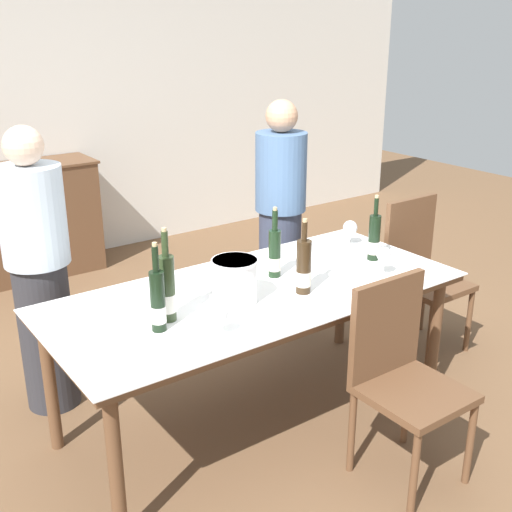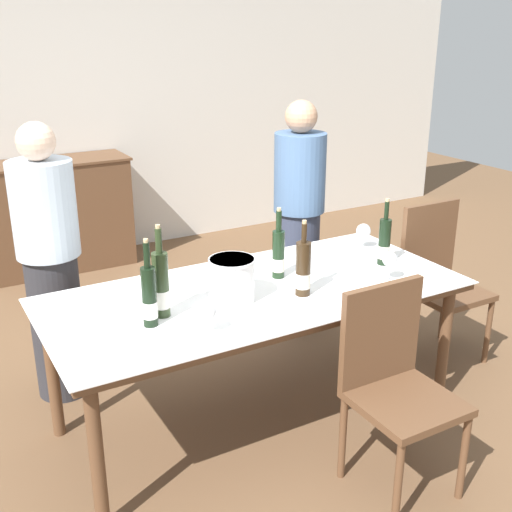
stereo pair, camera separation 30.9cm
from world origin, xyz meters
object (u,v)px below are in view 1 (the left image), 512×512
(dining_table, at_px, (256,302))
(ice_bucket, at_px, (235,280))
(wine_bottle_1, at_px, (304,268))
(wine_glass_1, at_px, (350,228))
(wine_glass_2, at_px, (220,315))
(wine_bottle_3, at_px, (275,253))
(wine_bottle_2, at_px, (374,238))
(chair_near_front, at_px, (401,368))
(sideboard_cabinet, at_px, (22,222))
(person_guest_left, at_px, (280,218))
(chair_right_end, at_px, (419,266))
(wine_bottle_4, at_px, (158,301))
(wine_glass_0, at_px, (384,255))
(person_host, at_px, (39,275))
(wine_bottle_0, at_px, (167,289))

(dining_table, relative_size, ice_bucket, 9.37)
(ice_bucket, distance_m, wine_bottle_1, 0.35)
(wine_glass_1, bearing_deg, ice_bucket, -164.53)
(dining_table, xyz_separation_m, wine_glass_2, (-0.40, -0.30, 0.16))
(wine_bottle_3, xyz_separation_m, wine_glass_2, (-0.59, -0.39, -0.03))
(wine_bottle_2, height_order, chair_near_front, wine_bottle_2)
(dining_table, bearing_deg, sideboard_cabinet, 97.30)
(sideboard_cabinet, xyz_separation_m, wine_bottle_2, (1.13, -2.75, 0.40))
(sideboard_cabinet, distance_m, chair_near_front, 3.48)
(wine_bottle_2, bearing_deg, person_guest_left, 89.17)
(person_guest_left, bearing_deg, sideboard_cabinet, 121.02)
(wine_bottle_3, distance_m, chair_right_end, 1.19)
(chair_near_front, bearing_deg, wine_bottle_2, 54.05)
(dining_table, height_order, chair_right_end, chair_right_end)
(wine_glass_1, bearing_deg, chair_right_end, -15.39)
(wine_bottle_3, height_order, wine_bottle_4, wine_bottle_4)
(wine_bottle_3, relative_size, chair_near_front, 0.40)
(wine_bottle_1, relative_size, wine_glass_0, 2.41)
(dining_table, distance_m, wine_bottle_4, 0.63)
(dining_table, bearing_deg, chair_right_end, 3.92)
(ice_bucket, bearing_deg, person_host, 128.72)
(wine_bottle_3, bearing_deg, person_host, 146.00)
(person_guest_left, bearing_deg, chair_near_front, -108.10)
(ice_bucket, distance_m, wine_bottle_3, 0.37)
(wine_glass_1, bearing_deg, sideboard_cabinet, 115.47)
(wine_bottle_1, bearing_deg, chair_right_end, 11.97)
(wine_bottle_3, height_order, wine_glass_2, wine_bottle_3)
(wine_bottle_3, distance_m, wine_glass_1, 0.67)
(wine_glass_2, bearing_deg, ice_bucket, 45.59)
(sideboard_cabinet, xyz_separation_m, wine_bottle_0, (-0.16, -2.77, 0.42))
(wine_glass_2, distance_m, person_host, 1.15)
(dining_table, xyz_separation_m, person_guest_left, (0.79, 0.83, 0.09))
(wine_bottle_1, relative_size, person_guest_left, 0.25)
(ice_bucket, xyz_separation_m, wine_glass_0, (0.81, -0.17, -0.00))
(chair_near_front, bearing_deg, ice_bucket, 124.98)
(wine_bottle_0, bearing_deg, wine_glass_0, -9.02)
(wine_glass_1, bearing_deg, wine_glass_2, -157.07)
(person_host, distance_m, person_guest_left, 1.61)
(dining_table, bearing_deg, wine_bottle_0, -175.41)
(wine_bottle_2, distance_m, person_guest_left, 0.86)
(wine_glass_0, xyz_separation_m, person_guest_left, (0.14, 1.05, -0.09))
(wine_bottle_1, distance_m, wine_bottle_3, 0.25)
(ice_bucket, relative_size, person_host, 0.15)
(wine_bottle_1, bearing_deg, wine_bottle_0, 170.47)
(wine_glass_0, relative_size, wine_glass_2, 1.13)
(chair_near_front, bearing_deg, person_guest_left, 71.90)
(wine_bottle_3, distance_m, wine_bottle_4, 0.80)
(wine_glass_1, distance_m, wine_glass_2, 1.35)
(wine_bottle_1, xyz_separation_m, wine_bottle_3, (0.01, 0.25, -0.00))
(wine_glass_2, bearing_deg, person_host, 111.09)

